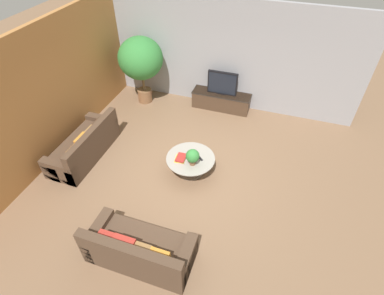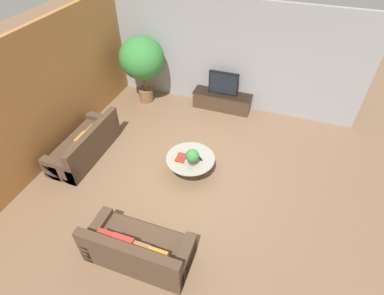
% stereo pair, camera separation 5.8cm
% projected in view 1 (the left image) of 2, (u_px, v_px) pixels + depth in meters
% --- Properties ---
extents(ground_plane, '(24.00, 24.00, 0.00)m').
position_uv_depth(ground_plane, '(185.00, 175.00, 6.88)').
color(ground_plane, brown).
extents(back_wall_stone, '(7.40, 0.12, 3.00)m').
position_uv_depth(back_wall_stone, '(224.00, 55.00, 8.20)').
color(back_wall_stone, '#939399').
rests_on(back_wall_stone, ground).
extents(side_wall_left, '(0.12, 7.40, 3.00)m').
position_uv_depth(side_wall_left, '(52.00, 91.00, 6.81)').
color(side_wall_left, '#B2753D').
rests_on(side_wall_left, ground).
extents(media_console, '(1.69, 0.50, 0.50)m').
position_uv_depth(media_console, '(221.00, 100.00, 8.78)').
color(media_console, '#473323').
rests_on(media_console, ground).
extents(television, '(0.84, 0.13, 0.67)m').
position_uv_depth(television, '(222.00, 83.00, 8.40)').
color(television, black).
rests_on(television, media_console).
extents(coffee_table, '(1.10, 1.10, 0.43)m').
position_uv_depth(coffee_table, '(191.00, 162.00, 6.78)').
color(coffee_table, '#756656').
rests_on(coffee_table, ground).
extents(couch_by_wall, '(0.84, 1.98, 0.84)m').
position_uv_depth(couch_by_wall, '(85.00, 146.00, 7.21)').
color(couch_by_wall, '#4C3828').
rests_on(couch_by_wall, ground).
extents(couch_near_entry, '(1.85, 0.84, 0.84)m').
position_uv_depth(couch_near_entry, '(139.00, 250.00, 5.17)').
color(couch_near_entry, '#4C3828').
rests_on(couch_near_entry, ground).
extents(potted_palm_tall, '(1.25, 1.25, 1.98)m').
position_uv_depth(potted_palm_tall, '(141.00, 60.00, 8.35)').
color(potted_palm_tall, brown).
rests_on(potted_palm_tall, ground).
extents(potted_plant_tabletop, '(0.30, 0.30, 0.39)m').
position_uv_depth(potted_plant_tabletop, '(193.00, 156.00, 6.40)').
color(potted_plant_tabletop, brown).
rests_on(potted_plant_tabletop, coffee_table).
extents(book_stack, '(0.25, 0.31, 0.06)m').
position_uv_depth(book_stack, '(181.00, 158.00, 6.65)').
color(book_stack, gold).
rests_on(book_stack, coffee_table).
extents(remote_black, '(0.15, 0.13, 0.02)m').
position_uv_depth(remote_black, '(200.00, 158.00, 6.67)').
color(remote_black, black).
rests_on(remote_black, coffee_table).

